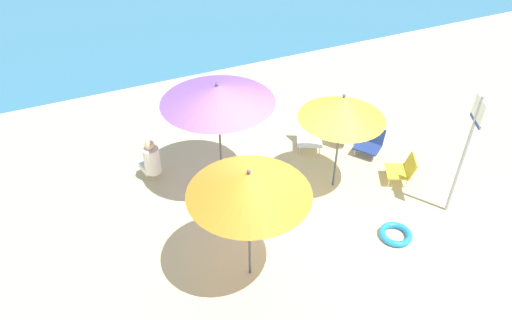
% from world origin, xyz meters
% --- Properties ---
extents(ground_plane, '(40.00, 40.00, 0.00)m').
position_xyz_m(ground_plane, '(0.00, 0.00, 0.00)').
color(ground_plane, beige).
extents(umbrella_orange, '(1.73, 1.73, 2.05)m').
position_xyz_m(umbrella_orange, '(-1.04, -0.80, 1.81)').
color(umbrella_orange, '#4C4C51').
rests_on(umbrella_orange, ground_plane).
extents(umbrella_yellow, '(1.51, 1.51, 1.98)m').
position_xyz_m(umbrella_yellow, '(1.25, 0.48, 1.71)').
color(umbrella_yellow, '#4C4C51').
rests_on(umbrella_yellow, ground_plane).
extents(umbrella_purple, '(1.98, 1.98, 2.14)m').
position_xyz_m(umbrella_purple, '(-0.64, 1.44, 1.93)').
color(umbrella_purple, '#4C4C51').
rests_on(umbrella_purple, ground_plane).
extents(beach_chair_a, '(0.67, 0.66, 0.55)m').
position_xyz_m(beach_chair_a, '(2.50, 0.05, 0.29)').
color(beach_chair_a, gold).
rests_on(beach_chair_a, ground_plane).
extents(beach_chair_b, '(0.73, 0.77, 0.62)m').
position_xyz_m(beach_chair_b, '(1.46, 1.80, 0.31)').
color(beach_chair_b, white).
rests_on(beach_chair_b, ground_plane).
extents(beach_chair_c, '(0.71, 0.71, 0.52)m').
position_xyz_m(beach_chair_c, '(2.48, 1.09, 0.26)').
color(beach_chair_c, navy).
rests_on(beach_chair_c, ground_plane).
extents(person_a, '(0.38, 0.55, 0.93)m').
position_xyz_m(person_a, '(-1.82, 2.06, 0.45)').
color(person_a, silver).
rests_on(person_a, ground_plane).
extents(person_b, '(0.37, 0.56, 0.94)m').
position_xyz_m(person_b, '(2.07, 1.55, 0.45)').
color(person_b, silver).
rests_on(person_b, ground_plane).
extents(warning_sign, '(0.22, 0.40, 2.33)m').
position_xyz_m(warning_sign, '(2.75, -0.94, 1.49)').
color(warning_sign, '#ADADB2').
rests_on(warning_sign, ground_plane).
extents(swim_ring, '(0.56, 0.56, 0.11)m').
position_xyz_m(swim_ring, '(1.50, -1.11, 0.05)').
color(swim_ring, '#238CD8').
rests_on(swim_ring, ground_plane).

